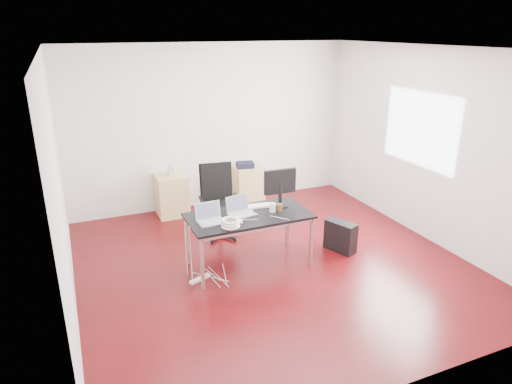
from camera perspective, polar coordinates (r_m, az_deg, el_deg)
name	(u,v)px	position (r m, az deg, el deg)	size (l,w,h in m)	color
room_shell	(276,164)	(5.76, 2.48, 3.51)	(5.00, 5.00, 5.00)	#3C0609
desk	(249,218)	(5.96, -0.92, -3.33)	(1.60, 0.80, 0.73)	black
office_chair	(218,197)	(6.91, -4.75, -0.66)	(0.54, 0.56, 1.08)	black
filing_cabinet_left	(172,195)	(7.84, -10.49, -0.39)	(0.50, 0.50, 0.70)	tan
filing_cabinet_right	(247,185)	(8.22, -1.08, 0.92)	(0.50, 0.50, 0.70)	tan
pc_tower	(340,236)	(6.64, 10.51, -5.45)	(0.20, 0.45, 0.44)	black
wastebasket	(221,206)	(7.85, -4.36, -1.70)	(0.24, 0.24, 0.28)	black
power_strip	(200,279)	(5.94, -7.01, -10.72)	(0.30, 0.06, 0.04)	white
laptop_left	(210,218)	(5.73, -5.75, -3.21)	(0.34, 0.27, 0.23)	silver
laptop_right	(240,210)	(5.94, -1.97, -2.27)	(0.37, 0.31, 0.23)	silver
monitor	(280,185)	(6.16, 3.02, 0.83)	(0.45, 0.26, 0.51)	black
keyboard	(255,206)	(6.18, -0.12, -1.78)	(0.44, 0.14, 0.02)	white
cup_white	(273,208)	(6.01, 2.09, -1.96)	(0.08, 0.08, 0.12)	white
cup_brown	(279,208)	(6.04, 2.93, -1.96)	(0.08, 0.08, 0.10)	brown
cable_coil	(230,223)	(5.57, -3.21, -3.91)	(0.24, 0.24, 0.11)	white
power_adapter	(240,222)	(5.70, -2.04, -3.71)	(0.07, 0.07, 0.03)	white
speaker	(171,170)	(7.69, -10.61, 2.67)	(0.09, 0.08, 0.18)	#9E9E9E
navy_garment	(245,165)	(8.03, -1.39, 3.42)	(0.30, 0.24, 0.09)	black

